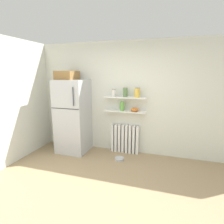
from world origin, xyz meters
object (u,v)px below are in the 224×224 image
(storage_jar_0, at_px, (114,93))
(storage_jar_1, at_px, (125,92))
(refrigerator, at_px, (73,114))
(pet_food_bowl, at_px, (119,159))
(storage_jar_2, at_px, (137,92))
(vase, at_px, (122,106))
(radiator, at_px, (125,139))
(shelf_bowl, at_px, (135,110))

(storage_jar_0, xyz_separation_m, storage_jar_1, (0.27, 0.00, 0.02))
(refrigerator, bearing_deg, storage_jar_0, 13.34)
(storage_jar_1, xyz_separation_m, pet_food_bowl, (-0.02, -0.41, -1.44))
(refrigerator, height_order, storage_jar_2, refrigerator)
(vase, height_order, pet_food_bowl, vase)
(radiator, distance_m, pet_food_bowl, 0.54)
(radiator, distance_m, vase, 0.80)
(refrigerator, xyz_separation_m, storage_jar_0, (0.96, 0.23, 0.53))
(vase, bearing_deg, pet_food_bowl, -82.75)
(storage_jar_1, distance_m, pet_food_bowl, 1.50)
(shelf_bowl, bearing_deg, radiator, 172.52)
(storage_jar_0, height_order, shelf_bowl, storage_jar_0)
(pet_food_bowl, bearing_deg, storage_jar_2, 54.74)
(storage_jar_1, relative_size, storage_jar_2, 1.01)
(refrigerator, height_order, storage_jar_0, refrigerator)
(radiator, bearing_deg, refrigerator, -168.19)
(shelf_bowl, height_order, pet_food_bowl, shelf_bowl)
(refrigerator, distance_m, shelf_bowl, 1.48)
(refrigerator, distance_m, radiator, 1.38)
(refrigerator, relative_size, pet_food_bowl, 9.51)
(radiator, bearing_deg, vase, -156.16)
(refrigerator, bearing_deg, pet_food_bowl, -8.43)
(refrigerator, height_order, shelf_bowl, refrigerator)
(radiator, xyz_separation_m, pet_food_bowl, (-0.02, -0.44, -0.31))
(storage_jar_0, distance_m, storage_jar_2, 0.54)
(vase, bearing_deg, radiator, 23.84)
(radiator, relative_size, storage_jar_0, 3.92)
(pet_food_bowl, bearing_deg, shelf_bowl, 59.00)
(storage_jar_1, distance_m, shelf_bowl, 0.45)
(storage_jar_2, distance_m, shelf_bowl, 0.39)
(storage_jar_1, height_order, pet_food_bowl, storage_jar_1)
(storage_jar_0, relative_size, shelf_bowl, 0.93)
(radiator, height_order, shelf_bowl, shelf_bowl)
(storage_jar_1, relative_size, vase, 1.07)
(radiator, relative_size, storage_jar_2, 3.10)
(refrigerator, xyz_separation_m, storage_jar_2, (1.50, 0.23, 0.55))
(refrigerator, distance_m, vase, 1.21)
(storage_jar_1, bearing_deg, radiator, 90.00)
(radiator, relative_size, vase, 3.29)
(refrigerator, bearing_deg, shelf_bowl, 8.85)
(storage_jar_0, height_order, storage_jar_2, storage_jar_2)
(refrigerator, distance_m, storage_jar_2, 1.62)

